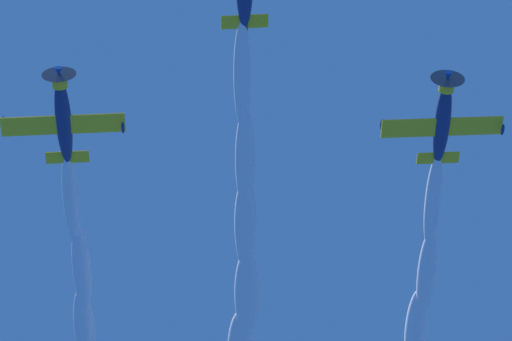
{
  "coord_description": "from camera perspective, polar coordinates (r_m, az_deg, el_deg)",
  "views": [
    {
      "loc": [
        20.39,
        -12.82,
        1.64
      ],
      "look_at": [
        -14.5,
        6.15,
        65.09
      ],
      "focal_mm": 76.9,
      "sensor_mm": 36.0,
      "label": 1
    }
  ],
  "objects": [
    {
      "name": "airplane_left_wingman",
      "position": [
        74.62,
        9.68,
        2.6
      ],
      "size": [
        7.2,
        7.9,
        2.63
      ],
      "color": "navy"
    },
    {
      "name": "airplane_right_wingman",
      "position": [
        74.3,
        -9.99,
        2.72
      ],
      "size": [
        7.25,
        7.89,
        2.45
      ],
      "color": "navy"
    }
  ]
}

